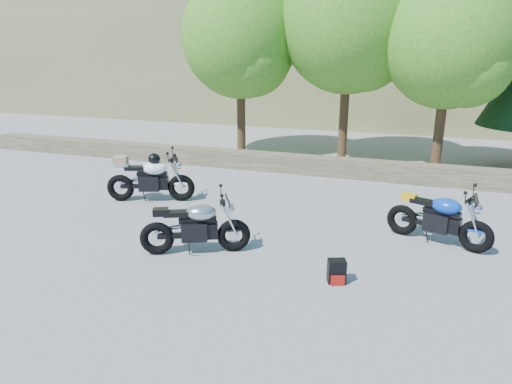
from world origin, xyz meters
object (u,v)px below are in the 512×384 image
blue_bike (439,219)px  backpack (337,272)px  white_bike (150,178)px  silver_bike (196,227)px

blue_bike → backpack: size_ratio=5.09×
white_bike → blue_bike: size_ratio=1.07×
blue_bike → backpack: 2.55m
silver_bike → white_bike: (-2.29, 2.24, 0.09)m
silver_bike → backpack: bearing=-31.6°
blue_bike → silver_bike: bearing=-135.8°
white_bike → backpack: (4.75, -2.50, -0.38)m
silver_bike → backpack: (2.45, -0.27, -0.29)m
white_bike → blue_bike: (6.21, -0.43, -0.09)m
white_bike → blue_bike: bearing=-23.4°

